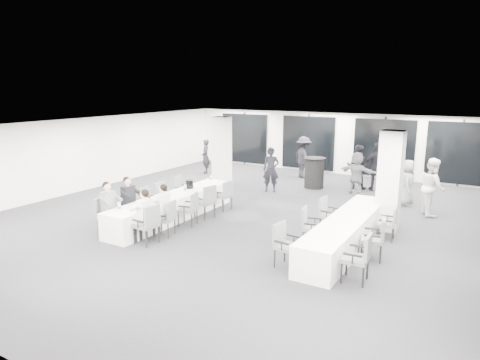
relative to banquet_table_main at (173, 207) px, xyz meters
The scene contains 43 objects.
room 3.65m from the banquet_table_main, 44.47° to the left, with size 14.04×16.04×2.84m.
column_left 4.81m from the banquet_table_main, 104.60° to the left, with size 0.60×0.60×2.80m, color silver.
column_right 6.35m from the banquet_table_main, 21.95° to the left, with size 0.60×0.60×2.80m, color silver.
banquet_table_main is the anchor object (origin of this frame).
banquet_table_side 5.24m from the banquet_table_main, ahead, with size 0.90×5.00×0.75m, color white.
cocktail_table 6.49m from the banquet_table_main, 70.33° to the left, with size 0.88×0.88×1.21m.
chair_main_left_near 2.07m from the banquet_table_main, 113.82° to the right, with size 0.60×0.63×0.99m.
chair_main_left_second 1.40m from the banquet_table_main, 126.36° to the right, with size 0.53×0.56×0.90m.
chair_main_left_mid 0.86m from the banquet_table_main, 167.85° to the right, with size 0.52×0.56×0.93m.
chair_main_left_fourth 1.00m from the banquet_table_main, 147.95° to the left, with size 0.48×0.54×0.94m.
chair_main_left_far 1.69m from the banquet_table_main, 119.85° to the left, with size 0.57×0.61×0.98m.
chair_main_right_near 2.18m from the banquet_table_main, 67.18° to the right, with size 0.56×0.62×1.04m.
chair_main_right_second 1.52m from the banquet_table_main, 56.66° to the right, with size 0.59×0.61×0.97m.
chair_main_right_mid 0.88m from the banquet_table_main, 16.01° to the right, with size 0.60×0.62×0.97m.
chair_main_right_fourth 1.04m from the banquet_table_main, 34.55° to the left, with size 0.61×0.65×1.03m.
chair_main_right_far 1.82m from the banquet_table_main, 62.58° to the left, with size 0.56×0.60×0.98m.
chair_side_left_near 4.63m from the banquet_table_main, 18.43° to the right, with size 0.56×0.61×0.99m.
chair_side_left_mid 4.40m from the banquet_table_main, ahead, with size 0.58×0.62×0.99m.
chair_side_left_far 4.60m from the banquet_table_main, 17.22° to the left, with size 0.51×0.56×0.95m.
chair_side_right_near 6.24m from the banquet_table_main, 13.32° to the right, with size 0.56×0.61×1.04m.
chair_side_right_mid 6.07m from the banquet_table_main, ahead, with size 0.61×0.64×1.01m.
chair_side_right_far 6.23m from the banquet_table_main, 13.33° to the left, with size 0.50×0.54×0.90m.
seated_guest_a 2.03m from the banquet_table_main, 109.67° to the right, with size 0.50×0.38×1.44m.
seated_guest_b 1.37m from the banquet_table_main, 121.05° to the right, with size 0.50×0.38×1.44m.
seated_guest_c 2.15m from the banquet_table_main, 71.48° to the right, with size 0.50×0.38×1.44m.
seated_guest_d 1.51m from the banquet_table_main, 62.55° to the right, with size 0.50×0.38×1.44m.
standing_guest_a 4.79m from the banquet_table_main, 78.04° to the left, with size 0.71×0.57×1.94m, color black.
standing_guest_b 7.82m from the banquet_table_main, 61.91° to the left, with size 0.95×0.58×1.97m, color black.
standing_guest_c 7.78m from the banquet_table_main, 82.08° to the left, with size 1.34×0.68×2.07m, color black.
standing_guest_d 8.21m from the banquet_table_main, 57.13° to the left, with size 1.27×0.71×2.15m, color black.
standing_guest_e 7.83m from the banquet_table_main, 41.98° to the left, with size 0.86×0.52×1.78m, color slate.
standing_guest_f 7.15m from the banquet_table_main, 56.76° to the left, with size 1.66×0.64×1.81m, color slate.
standing_guest_g 7.09m from the banquet_table_main, 117.09° to the left, with size 0.65×0.53×1.79m, color black.
standing_guest_h 8.08m from the banquet_table_main, 33.96° to the left, with size 0.99×0.60×2.05m, color silver.
ice_bucket_near 1.25m from the banquet_table_main, 88.75° to the right, with size 0.20×0.20×0.23m, color black.
ice_bucket_far 1.10m from the banquet_table_main, 95.63° to the left, with size 0.24×0.24×0.28m, color black.
water_bottle_a 2.11m from the banquet_table_main, 93.44° to the right, with size 0.08×0.08×0.24m, color silver.
water_bottle_b 0.71m from the banquet_table_main, 79.69° to the left, with size 0.08×0.08×0.24m, color silver.
water_bottle_c 2.19m from the banquet_table_main, 91.54° to the left, with size 0.07×0.07×0.22m, color silver.
plate_a 1.78m from the banquet_table_main, 90.93° to the right, with size 0.19×0.19×0.03m.
plate_b 1.53m from the banquet_table_main, 85.07° to the right, with size 0.20×0.20×0.03m.
plate_c 0.82m from the banquet_table_main, 87.80° to the right, with size 0.22×0.22×0.03m.
wine_glass 1.96m from the banquet_table_main, 81.73° to the right, with size 0.08×0.08×0.21m.
Camera 1 is at (6.52, -11.08, 3.96)m, focal length 32.00 mm.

